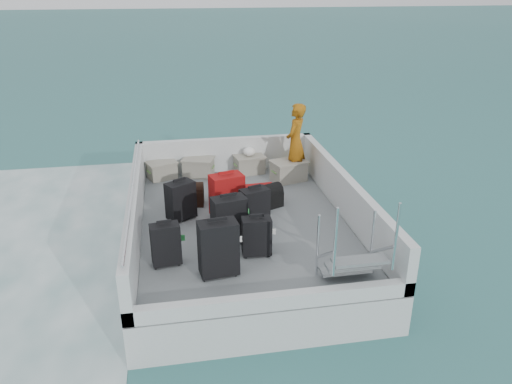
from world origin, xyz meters
TOP-DOWN VIEW (x-y plane):
  - ground at (0.00, 0.00)m, footprint 160.00×160.00m
  - ferry_hull at (0.00, 0.00)m, footprint 3.60×5.00m
  - deck at (0.00, 0.00)m, footprint 3.30×4.70m
  - deck_fittings at (0.35, -0.32)m, footprint 3.60×5.00m
  - suitcase_0 at (-1.27, -1.17)m, footprint 0.43×0.28m
  - suitcase_2 at (-1.01, 0.26)m, footprint 0.53×0.47m
  - suitcase_3 at (-0.58, -1.55)m, footprint 0.55×0.36m
  - suitcase_4 at (-0.32, -0.68)m, footprint 0.55×0.39m
  - suitcase_5 at (-0.24, 0.24)m, footprint 0.60×0.45m
  - suitcase_6 at (0.02, -1.12)m, footprint 0.43×0.26m
  - suitcase_7 at (0.16, -0.17)m, footprint 0.51×0.38m
  - suitcase_8 at (0.31, 0.65)m, footprint 0.77×0.53m
  - duffel_0 at (-0.86, 0.82)m, footprint 0.56×0.36m
  - duffel_1 at (-0.16, 0.93)m, footprint 0.48×0.32m
  - duffel_2 at (0.50, 0.48)m, footprint 0.57×0.47m
  - crate_0 at (-1.31, 2.20)m, footprint 0.62×0.53m
  - crate_1 at (-0.58, 2.20)m, footprint 0.67×0.55m
  - crate_2 at (0.46, 2.20)m, footprint 0.62×0.48m
  - crate_3 at (1.16, 1.64)m, footprint 0.72×0.59m
  - yellow_bag at (1.38, 2.20)m, footprint 0.28×0.26m
  - white_bag at (0.46, 2.20)m, footprint 0.24×0.24m
  - passenger at (1.30, 1.72)m, footprint 0.62×0.67m

SIDE VIEW (x-z plane):
  - ground at x=0.00m, z-range 0.00..0.00m
  - ferry_hull at x=0.00m, z-range 0.00..0.60m
  - deck at x=0.00m, z-range 0.60..0.62m
  - yellow_bag at x=1.38m, z-range 0.62..0.84m
  - suitcase_8 at x=0.31m, z-range 0.62..0.91m
  - crate_0 at x=-1.31m, z-range 0.62..0.94m
  - duffel_0 at x=-0.86m, z-range 0.62..0.94m
  - duffel_1 at x=-0.16m, z-range 0.62..0.94m
  - duffel_2 at x=0.50m, z-range 0.62..0.94m
  - crate_2 at x=0.46m, z-range 0.62..0.96m
  - crate_1 at x=-0.58m, z-range 0.62..0.97m
  - crate_3 at x=1.16m, z-range 0.62..1.00m
  - suitcase_6 at x=0.02m, z-range 0.62..1.20m
  - suitcase_0 at x=-1.27m, z-range 0.62..1.24m
  - suitcase_7 at x=0.16m, z-range 0.62..1.25m
  - suitcase_2 at x=-1.01m, z-range 0.62..1.28m
  - suitcase_4 at x=-0.32m, z-range 0.62..1.36m
  - suitcase_5 at x=-0.24m, z-range 0.62..1.36m
  - deck_fittings at x=0.35m, z-range 0.54..1.44m
  - suitcase_3 at x=-0.58m, z-range 0.62..1.40m
  - white_bag at x=0.46m, z-range 0.96..1.14m
  - passenger at x=1.30m, z-range 0.62..2.15m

